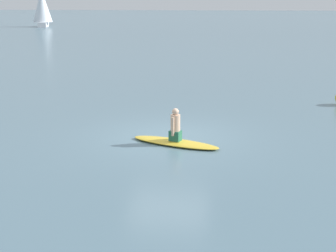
{
  "coord_description": "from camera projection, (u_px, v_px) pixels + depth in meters",
  "views": [
    {
      "loc": [
        -13.59,
        -1.81,
        3.99
      ],
      "look_at": [
        -1.0,
        -0.12,
        0.6
      ],
      "focal_mm": 50.22,
      "sensor_mm": 36.0,
      "label": 1
    }
  ],
  "objects": [
    {
      "name": "ground_plane",
      "position": [
        168.0,
        137.0,
        14.28
      ],
      "size": [
        400.0,
        400.0,
        0.0
      ],
      "primitive_type": "plane",
      "color": "slate"
    },
    {
      "name": "surfboard",
      "position": [
        175.0,
        142.0,
        13.5
      ],
      "size": [
        1.54,
        2.76,
        0.11
      ],
      "primitive_type": "ellipsoid",
      "rotation": [
        0.0,
        0.0,
        -1.9
      ],
      "color": "gold",
      "rests_on": "ground"
    },
    {
      "name": "person_paddler",
      "position": [
        175.0,
        126.0,
        13.37
      ],
      "size": [
        0.41,
        0.38,
        0.95
      ],
      "rotation": [
        0.0,
        0.0,
        -1.9
      ],
      "color": "#26664C",
      "rests_on": "surfboard"
    },
    {
      "name": "sailboat_center_horizon",
      "position": [
        42.0,
        7.0,
        73.77
      ],
      "size": [
        4.43,
        3.65,
        6.57
      ],
      "rotation": [
        0.0,
        0.0,
        0.27
      ],
      "color": "silver",
      "rests_on": "ground"
    }
  ]
}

